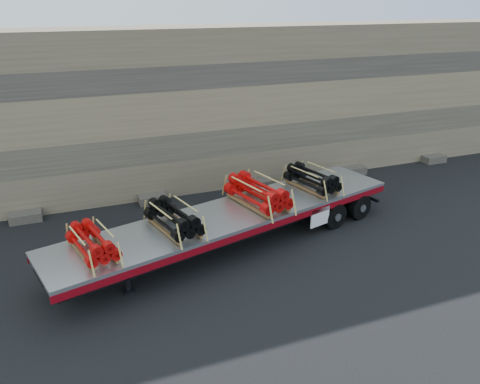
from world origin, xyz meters
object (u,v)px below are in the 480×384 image
at_px(bundle_front, 93,243).
at_px(trailer, 233,229).
at_px(bundle_midrear, 258,193).
at_px(bundle_midfront, 174,219).
at_px(bundle_rear, 312,179).

bearing_deg(bundle_front, trailer, 0.00).
bearing_deg(bundle_midrear, bundle_midfront, 180.00).
xyz_separation_m(bundle_midrear, bundle_rear, (2.55, 0.67, -0.06)).
bearing_deg(bundle_midrear, trailer, 180.00).
bearing_deg(bundle_front, bundle_rear, 0.00).
xyz_separation_m(bundle_midfront, bundle_rear, (5.77, 1.52, -0.00)).
xyz_separation_m(trailer, bundle_front, (-4.73, -1.25, 0.99)).
distance_m(trailer, bundle_midrear, 1.51).
relative_size(bundle_front, bundle_midfront, 0.91).
height_order(bundle_midfront, bundle_rear, bundle_midfront).
bearing_deg(bundle_midfront, bundle_rear, 0.00).
bearing_deg(trailer, bundle_front, -180.00).
distance_m(bundle_midrear, bundle_rear, 2.64).
height_order(trailer, bundle_rear, bundle_rear).
xyz_separation_m(trailer, bundle_midrear, (1.02, 0.27, 1.09)).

